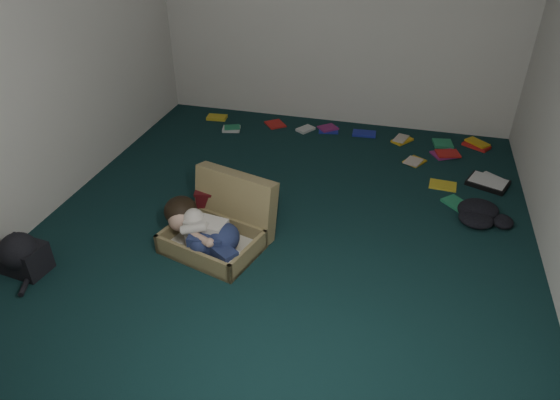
% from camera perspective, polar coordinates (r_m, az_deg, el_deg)
% --- Properties ---
extents(floor, '(4.50, 4.50, 0.00)m').
position_cam_1_polar(floor, '(4.16, 0.53, -2.98)').
color(floor, '#0F2A2B').
rests_on(floor, ground).
extents(wall_back, '(4.50, 0.00, 4.50)m').
position_cam_1_polar(wall_back, '(5.70, 6.67, 21.09)').
color(wall_back, silver).
rests_on(wall_back, ground).
extents(wall_front, '(4.50, 0.00, 4.50)m').
position_cam_1_polar(wall_front, '(1.74, -18.41, -9.82)').
color(wall_front, silver).
rests_on(wall_front, ground).
extents(wall_left, '(0.00, 4.50, 4.50)m').
position_cam_1_polar(wall_left, '(4.48, -25.97, 14.97)').
color(wall_left, silver).
rests_on(wall_left, ground).
extents(suitcase, '(0.87, 0.85, 0.52)m').
position_cam_1_polar(suitcase, '(3.94, -6.64, -2.79)').
color(suitcase, olive).
rests_on(suitcase, floor).
extents(person, '(0.72, 0.51, 0.32)m').
position_cam_1_polar(person, '(3.83, -8.84, -3.37)').
color(person, beige).
rests_on(person, suitcase).
extents(maroon_bin, '(0.49, 0.43, 0.30)m').
position_cam_1_polar(maroon_bin, '(4.25, -6.41, 0.05)').
color(maroon_bin, '#490E12').
rests_on(maroon_bin, floor).
extents(backpack, '(0.45, 0.38, 0.25)m').
position_cam_1_polar(backpack, '(4.10, -27.30, -5.78)').
color(backpack, black).
rests_on(backpack, floor).
extents(clothing_pile, '(0.54, 0.48, 0.15)m').
position_cam_1_polar(clothing_pile, '(4.51, 22.86, -1.69)').
color(clothing_pile, black).
rests_on(clothing_pile, floor).
extents(paper_tray, '(0.43, 0.38, 0.05)m').
position_cam_1_polar(paper_tray, '(5.10, 22.66, 1.86)').
color(paper_tray, black).
rests_on(paper_tray, floor).
extents(book_scatter, '(3.23, 1.51, 0.02)m').
position_cam_1_polar(book_scatter, '(5.50, 10.43, 6.04)').
color(book_scatter, gold).
rests_on(book_scatter, floor).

